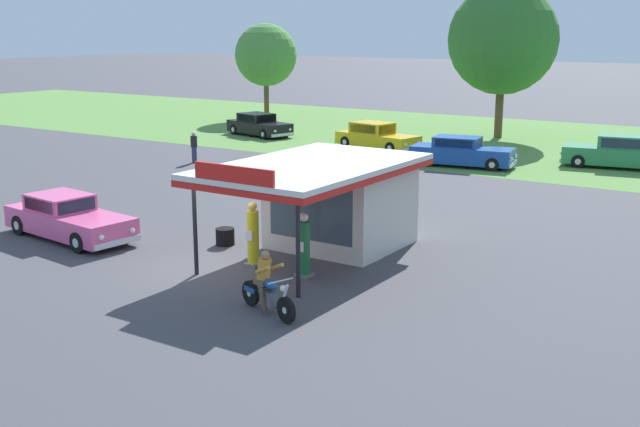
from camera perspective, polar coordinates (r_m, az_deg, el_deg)
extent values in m
plane|color=#424247|center=(22.76, -7.75, -4.03)|extent=(300.00, 300.00, 0.00)
cube|color=#56843D|center=(48.94, 16.01, 4.89)|extent=(120.00, 24.00, 0.01)
cube|color=beige|center=(24.74, 1.55, 0.76)|extent=(3.69, 3.50, 2.72)
cube|color=#384C56|center=(23.31, -0.70, 0.11)|extent=(2.95, 0.05, 1.74)
cube|color=silver|center=(23.11, -0.58, 3.51)|extent=(4.39, 7.28, 0.16)
cube|color=red|center=(23.14, -0.58, 3.07)|extent=(4.39, 7.28, 0.18)
cube|color=red|center=(20.21, -6.31, 2.87)|extent=(2.58, 0.08, 0.44)
cylinder|color=black|center=(19.86, -1.61, -2.40)|extent=(0.12, 0.12, 2.72)
cylinder|color=black|center=(21.98, -9.09, -1.02)|extent=(0.12, 0.12, 2.72)
cube|color=slate|center=(22.89, -4.86, -3.72)|extent=(0.44, 0.44, 0.10)
cylinder|color=yellow|center=(22.67, -4.90, -1.73)|extent=(0.34, 0.34, 1.55)
cube|color=white|center=(22.51, -5.19, -1.64)|extent=(0.22, 0.02, 0.28)
sphere|color=#EACC4C|center=(22.45, -4.95, 0.53)|extent=(0.26, 0.26, 0.26)
cube|color=slate|center=(21.88, -1.18, -4.49)|extent=(0.44, 0.44, 0.10)
cylinder|color=#1E6B33|center=(21.65, -1.19, -2.52)|extent=(0.34, 0.34, 1.47)
cube|color=white|center=(21.49, -1.46, -2.44)|extent=(0.22, 0.02, 0.28)
sphere|color=white|center=(21.43, -1.20, -0.27)|extent=(0.26, 0.26, 0.26)
cylinder|color=black|center=(18.46, -2.47, -7.04)|extent=(0.64, 0.30, 0.64)
cylinder|color=silver|center=(18.46, -2.47, -7.04)|extent=(0.19, 0.16, 0.16)
cylinder|color=black|center=(19.66, -5.08, -5.80)|extent=(0.64, 0.30, 0.64)
cylinder|color=silver|center=(19.66, -5.08, -5.80)|extent=(0.19, 0.16, 0.16)
ellipsoid|color=#1E4C8C|center=(18.82, -3.67, -5.17)|extent=(0.61, 0.41, 0.24)
cube|color=#59595E|center=(18.98, -3.74, -6.16)|extent=(0.49, 0.37, 0.36)
cube|color=black|center=(19.12, -4.26, -5.07)|extent=(0.54, 0.40, 0.10)
cylinder|color=silver|center=(18.44, -2.66, -6.14)|extent=(0.37, 0.18, 0.71)
cylinder|color=silver|center=(18.41, -2.89, -4.93)|extent=(0.26, 0.67, 0.04)
sphere|color=silver|center=(18.39, -2.71, -5.48)|extent=(0.16, 0.16, 0.16)
cube|color=#1E4C8C|center=(19.58, -5.00, -5.51)|extent=(0.47, 0.31, 0.12)
cylinder|color=silver|center=(19.41, -4.06, -6.15)|extent=(0.69, 0.30, 0.18)
cube|color=brown|center=(19.04, -4.14, -4.95)|extent=(0.49, 0.45, 0.14)
cylinder|color=brown|center=(19.10, -3.39, -6.15)|extent=(0.19, 0.26, 0.56)
cylinder|color=brown|center=(18.93, -4.19, -6.35)|extent=(0.19, 0.26, 0.56)
cylinder|color=gold|center=(18.92, -4.09, -4.08)|extent=(0.49, 0.43, 0.60)
sphere|color=#9E704C|center=(18.76, -4.01, -3.03)|extent=(0.22, 0.22, 0.22)
cylinder|color=gold|center=(18.81, -3.18, -3.90)|extent=(0.54, 0.26, 0.31)
cylinder|color=gold|center=(18.60, -4.19, -4.12)|extent=(0.54, 0.26, 0.31)
cube|color=#E55993|center=(26.99, -17.77, -0.61)|extent=(5.21, 2.33, 0.72)
cube|color=#E55993|center=(27.27, -18.43, 0.82)|extent=(2.10, 1.78, 0.52)
cube|color=#283847|center=(26.48, -17.33, 0.54)|extent=(0.19, 1.40, 0.41)
cube|color=#283847|center=(27.67, -17.08, 1.09)|extent=(1.64, 0.21, 0.39)
cube|color=#283847|center=(26.88, -19.82, 0.54)|extent=(1.64, 0.21, 0.39)
cube|color=silver|center=(24.99, -14.54, -2.05)|extent=(0.30, 1.71, 0.18)
cube|color=silver|center=(29.18, -20.46, -0.29)|extent=(0.30, 1.71, 0.18)
sphere|color=white|center=(25.24, -13.52, -1.19)|extent=(0.18, 0.18, 0.18)
sphere|color=white|center=(24.59, -15.65, -1.70)|extent=(0.18, 0.18, 0.18)
cylinder|color=black|center=(26.11, -14.15, -1.30)|extent=(0.68, 0.27, 0.66)
cylinder|color=silver|center=(26.11, -14.15, -1.30)|extent=(0.32, 0.25, 0.30)
cylinder|color=black|center=(25.20, -17.21, -2.03)|extent=(0.68, 0.27, 0.66)
cylinder|color=silver|center=(25.20, -17.21, -2.03)|extent=(0.32, 0.25, 0.30)
cylinder|color=black|center=(28.89, -18.20, -0.18)|extent=(0.68, 0.27, 0.66)
cylinder|color=silver|center=(28.89, -18.20, -0.18)|extent=(0.32, 0.25, 0.30)
cylinder|color=black|center=(28.07, -21.08, -0.79)|extent=(0.68, 0.27, 0.66)
cylinder|color=silver|center=(28.07, -21.08, -0.79)|extent=(0.32, 0.25, 0.30)
cube|color=gold|center=(45.17, 4.22, 5.39)|extent=(5.24, 2.81, 0.71)
cube|color=gold|center=(45.35, 3.83, 6.27)|extent=(2.51, 2.05, 0.62)
cube|color=#283847|center=(44.65, 4.90, 6.14)|extent=(0.32, 1.44, 0.49)
cube|color=#283847|center=(45.96, 4.50, 6.35)|extent=(1.87, 0.40, 0.47)
cube|color=#283847|center=(44.74, 3.15, 6.18)|extent=(1.87, 0.40, 0.47)
cube|color=silver|center=(43.63, 6.74, 4.74)|extent=(0.46, 1.77, 0.18)
cube|color=silver|center=(46.85, 1.87, 5.41)|extent=(0.46, 1.77, 0.18)
sphere|color=white|center=(44.05, 7.24, 5.16)|extent=(0.18, 0.18, 0.18)
sphere|color=white|center=(43.12, 6.26, 5.01)|extent=(0.18, 0.18, 0.18)
cylinder|color=black|center=(44.81, 6.60, 5.01)|extent=(0.69, 0.32, 0.66)
cylinder|color=silver|center=(44.81, 6.60, 5.01)|extent=(0.33, 0.27, 0.30)
cylinder|color=black|center=(43.46, 5.16, 4.78)|extent=(0.69, 0.32, 0.66)
cylinder|color=silver|center=(43.46, 5.16, 4.78)|extent=(0.33, 0.27, 0.30)
cylinder|color=black|center=(46.95, 3.34, 5.45)|extent=(0.69, 0.32, 0.66)
cylinder|color=silver|center=(46.95, 3.34, 5.45)|extent=(0.33, 0.27, 0.30)
cylinder|color=black|center=(45.65, 1.88, 5.24)|extent=(0.69, 0.32, 0.66)
cylinder|color=silver|center=(45.65, 1.88, 5.24)|extent=(0.33, 0.27, 0.30)
cube|color=black|center=(50.85, -4.44, 6.28)|extent=(5.02, 3.03, 0.73)
cube|color=black|center=(51.03, -4.67, 7.01)|extent=(2.47, 2.14, 0.52)
cube|color=#283847|center=(50.20, -3.95, 6.92)|extent=(0.42, 1.41, 0.41)
cube|color=#283847|center=(51.51, -3.94, 7.08)|extent=(1.75, 0.50, 0.39)
cube|color=#283847|center=(50.55, -5.40, 6.94)|extent=(1.75, 0.50, 0.39)
cube|color=silver|center=(49.02, -2.75, 5.75)|extent=(0.58, 1.74, 0.18)
cube|color=silver|center=(52.78, -6.00, 6.24)|extent=(0.58, 1.74, 0.18)
sphere|color=white|center=(49.35, -2.20, 6.14)|extent=(0.18, 0.18, 0.18)
sphere|color=white|center=(48.61, -3.29, 6.02)|extent=(0.18, 0.18, 0.18)
cylinder|color=black|center=(50.16, -2.53, 5.96)|extent=(0.69, 0.37, 0.66)
cylinder|color=silver|center=(50.16, -2.53, 5.96)|extent=(0.34, 0.29, 0.30)
cylinder|color=black|center=(49.09, -4.12, 5.78)|extent=(0.69, 0.37, 0.66)
cylinder|color=silver|center=(49.09, -4.12, 5.78)|extent=(0.34, 0.29, 0.30)
cylinder|color=black|center=(52.66, -4.73, 6.28)|extent=(0.69, 0.37, 0.66)
cylinder|color=silver|center=(52.66, -4.73, 6.28)|extent=(0.34, 0.29, 0.30)
cylinder|color=black|center=(51.65, -6.28, 6.11)|extent=(0.69, 0.37, 0.66)
cylinder|color=silver|center=(51.65, -6.28, 6.11)|extent=(0.34, 0.29, 0.30)
cube|color=#19479E|center=(39.91, 10.30, 4.23)|extent=(5.24, 2.55, 0.80)
cube|color=#19479E|center=(39.88, 9.98, 5.18)|extent=(2.45, 1.89, 0.51)
cube|color=#283847|center=(39.63, 11.51, 5.07)|extent=(0.26, 1.36, 0.41)
cube|color=#283847|center=(40.61, 10.24, 5.31)|extent=(1.87, 0.34, 0.39)
cube|color=#283847|center=(39.15, 9.70, 5.04)|extent=(1.87, 0.34, 0.39)
cube|color=silver|center=(39.45, 13.87, 3.53)|extent=(0.39, 1.67, 0.18)
cube|color=silver|center=(40.63, 6.80, 4.10)|extent=(0.39, 1.67, 0.18)
sphere|color=white|center=(39.94, 14.06, 4.10)|extent=(0.18, 0.18, 0.18)
sphere|color=white|center=(38.85, 13.76, 3.87)|extent=(0.18, 0.18, 0.18)
cylinder|color=black|center=(40.38, 12.92, 3.85)|extent=(0.68, 0.30, 0.66)
cylinder|color=silver|center=(40.38, 12.92, 3.85)|extent=(0.33, 0.27, 0.30)
cylinder|color=black|center=(38.80, 12.44, 3.49)|extent=(0.68, 0.30, 0.66)
cylinder|color=silver|center=(38.80, 12.44, 3.49)|extent=(0.33, 0.27, 0.30)
cylinder|color=black|center=(41.16, 8.25, 4.22)|extent=(0.68, 0.30, 0.66)
cylinder|color=silver|center=(41.16, 8.25, 4.22)|extent=(0.33, 0.27, 0.30)
cylinder|color=black|center=(39.61, 7.59, 3.89)|extent=(0.68, 0.30, 0.66)
cylinder|color=silver|center=(39.61, 7.59, 3.89)|extent=(0.33, 0.27, 0.30)
cube|color=#2D844C|center=(41.57, 20.84, 3.95)|extent=(5.36, 2.61, 0.83)
cube|color=#2D844C|center=(41.46, 21.17, 4.91)|extent=(2.42, 1.93, 0.61)
cube|color=#283847|center=(41.52, 19.69, 5.04)|extent=(0.27, 1.40, 0.49)
cube|color=#283847|center=(40.68, 21.10, 4.77)|extent=(1.84, 0.33, 0.46)
cube|color=#283847|center=(42.23, 21.24, 5.04)|extent=(1.84, 0.33, 0.46)
cube|color=silver|center=(41.83, 17.26, 3.86)|extent=(0.39, 1.72, 0.18)
sphere|color=white|center=(41.21, 17.18, 4.21)|extent=(0.18, 0.18, 0.18)
sphere|color=white|center=(42.35, 17.38, 4.43)|extent=(0.18, 0.18, 0.18)
cylinder|color=black|center=(40.91, 18.29, 3.63)|extent=(0.68, 0.30, 0.66)
cylinder|color=silver|center=(40.91, 18.29, 3.63)|extent=(0.33, 0.26, 0.30)
cylinder|color=black|center=(42.57, 18.55, 3.97)|extent=(0.68, 0.30, 0.66)
cylinder|color=silver|center=(42.57, 18.55, 3.97)|extent=(0.33, 0.26, 0.30)
cylinder|color=#2D3351|center=(40.93, -9.14, 4.24)|extent=(0.26, 0.26, 0.81)
cylinder|color=black|center=(40.83, -9.18, 5.20)|extent=(0.34, 0.34, 0.57)
sphere|color=beige|center=(40.78, -9.20, 5.75)|extent=(0.22, 0.22, 0.22)
cylinder|color=brown|center=(51.01, 12.92, 7.40)|extent=(0.50, 0.50, 3.55)
sphere|color=#33702D|center=(50.78, 13.18, 12.25)|extent=(6.79, 6.79, 6.79)
cylinder|color=brown|center=(60.54, -3.92, 8.35)|extent=(0.38, 0.38, 3.06)
sphere|color=#4C893D|center=(60.35, -3.97, 11.46)|extent=(4.68, 4.68, 4.68)
sphere|color=#4C893D|center=(60.88, -3.91, 11.04)|extent=(2.62, 2.62, 2.62)
cylinder|color=black|center=(25.21, -6.92, -2.07)|extent=(0.60, 0.60, 0.18)
cylinder|color=black|center=(25.16, -6.93, -1.68)|extent=(0.60, 0.60, 0.18)
cylinder|color=black|center=(25.12, -6.94, -1.28)|extent=(0.60, 0.60, 0.18)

